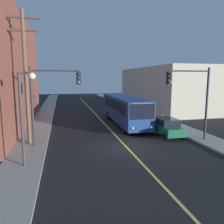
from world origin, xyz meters
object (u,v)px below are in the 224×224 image
object	(u,v)px
parked_car_green	(166,126)
fire_hydrant	(162,118)
city_bus	(124,109)
traffic_signal_right_corner	(191,91)
parked_car_red	(141,115)
traffic_signal_left_corner	(53,91)
street_lamp_left	(25,106)
utility_pole_near	(26,72)

from	to	relation	value
parked_car_green	fire_hydrant	distance (m)	5.75
city_bus	fire_hydrant	distance (m)	4.83
traffic_signal_right_corner	fire_hydrant	xyz separation A→B (m)	(1.44, 7.81, -3.72)
parked_car_red	traffic_signal_left_corner	xyz separation A→B (m)	(-10.12, -7.83, 3.46)
city_bus	parked_car_green	xyz separation A→B (m)	(2.45, -5.71, -0.98)
street_lamp_left	traffic_signal_left_corner	bearing A→B (deg)	70.46
city_bus	traffic_signal_left_corner	bearing A→B (deg)	-138.42
city_bus	utility_pole_near	distance (m)	11.96
city_bus	parked_car_red	xyz separation A→B (m)	(2.50, 1.07, -0.98)
traffic_signal_left_corner	street_lamp_left	xyz separation A→B (m)	(-1.42, -3.99, -0.56)
parked_car_red	street_lamp_left	distance (m)	16.76
parked_car_red	street_lamp_left	world-z (taller)	street_lamp_left
utility_pole_near	fire_hydrant	world-z (taller)	utility_pole_near
parked_car_red	traffic_signal_right_corner	size ratio (longest dim) A/B	0.73
utility_pole_near	fire_hydrant	size ratio (longest dim) A/B	12.10
city_bus	street_lamp_left	bearing A→B (deg)	-130.04
traffic_signal_left_corner	traffic_signal_right_corner	world-z (taller)	same
parked_car_green	street_lamp_left	bearing A→B (deg)	-156.31
fire_hydrant	utility_pole_near	bearing A→B (deg)	-158.65
parked_car_green	traffic_signal_right_corner	size ratio (longest dim) A/B	0.74
city_bus	traffic_signal_right_corner	bearing A→B (deg)	-68.64
street_lamp_left	utility_pole_near	bearing A→B (deg)	96.73
fire_hydrant	street_lamp_left	bearing A→B (deg)	-142.91
street_lamp_left	city_bus	bearing A→B (deg)	49.96
city_bus	fire_hydrant	size ratio (longest dim) A/B	14.50
parked_car_green	parked_car_red	size ratio (longest dim) A/B	1.00
parked_car_red	fire_hydrant	world-z (taller)	parked_car_red
parked_car_green	fire_hydrant	world-z (taller)	parked_car_green
parked_car_green	parked_car_red	xyz separation A→B (m)	(0.06, 6.78, 0.00)
traffic_signal_right_corner	street_lamp_left	world-z (taller)	traffic_signal_right_corner
city_bus	parked_car_green	world-z (taller)	city_bus
parked_car_green	traffic_signal_right_corner	xyz separation A→B (m)	(0.76, -2.51, 3.46)
traffic_signal_left_corner	traffic_signal_right_corner	distance (m)	10.92
city_bus	street_lamp_left	distance (m)	14.16
parked_car_red	city_bus	bearing A→B (deg)	-156.78
city_bus	street_lamp_left	xyz separation A→B (m)	(-9.03, -10.74, 1.92)
utility_pole_near	traffic_signal_right_corner	world-z (taller)	utility_pole_near
parked_car_red	fire_hydrant	size ratio (longest dim) A/B	5.25
parked_car_green	utility_pole_near	world-z (taller)	utility_pole_near
parked_car_green	city_bus	bearing A→B (deg)	113.23
parked_car_red	traffic_signal_right_corner	xyz separation A→B (m)	(0.71, -9.29, 3.46)
parked_car_green	utility_pole_near	distance (m)	13.00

